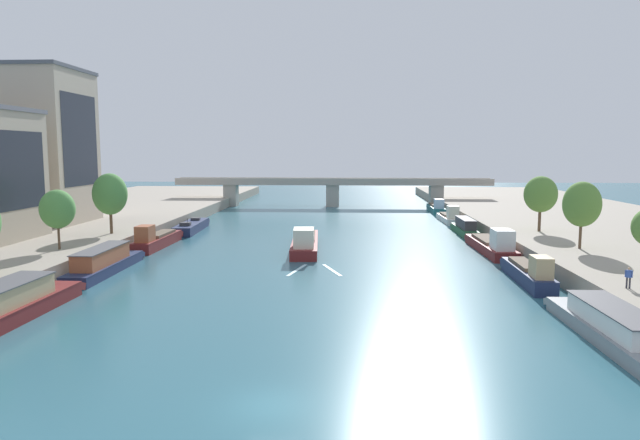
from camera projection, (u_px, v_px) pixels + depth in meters
name	position (u px, v px, depth m)	size (l,w,h in m)	color
ground_plane	(271.00, 406.00, 27.62)	(400.00, 400.00, 0.00)	#2D6070
quay_left	(46.00, 228.00, 84.12)	(36.00, 170.00, 1.95)	gray
quay_right	(615.00, 232.00, 79.95)	(36.00, 170.00, 1.95)	gray
barge_midriver	(305.00, 242.00, 71.06)	(4.03, 18.32, 3.37)	maroon
wake_behind_barge	(314.00, 270.00, 59.02)	(5.59, 6.05, 0.03)	#A0CCD6
moored_boat_left_far	(4.00, 306.00, 40.94)	(3.73, 16.88, 2.79)	maroon
moored_boat_left_downstream	(104.00, 262.00, 57.49)	(2.79, 15.14, 2.69)	#1E284C
moored_boat_left_lone	(157.00, 240.00, 72.94)	(2.57, 13.51, 3.29)	maroon
moored_boat_left_upstream	(192.00, 226.00, 87.89)	(3.28, 14.11, 2.44)	#1E284C
moored_boat_right_lone	(611.00, 326.00, 37.10)	(3.41, 15.26, 2.31)	gray
moored_boat_right_second	(528.00, 273.00, 53.05)	(2.33, 12.63, 3.19)	#1E284C
moored_boat_right_midway	(492.00, 245.00, 68.95)	(3.15, 15.80, 3.43)	maroon
moored_boat_right_downstream	(465.00, 228.00, 84.20)	(2.13, 12.09, 2.47)	#235633
moored_boat_right_end	(449.00, 217.00, 98.75)	(2.60, 11.63, 3.13)	silver
moored_boat_right_near	(436.00, 208.00, 114.72)	(2.56, 13.46, 2.98)	#23666B
tree_left_nearest	(57.00, 209.00, 59.67)	(3.55, 3.55, 6.27)	brown
tree_left_by_lamp	(110.00, 194.00, 71.17)	(4.21, 4.21, 7.51)	brown
tree_right_midway	(582.00, 204.00, 60.05)	(3.87, 3.87, 7.09)	brown
tree_right_second	(541.00, 194.00, 73.18)	(4.16, 4.16, 7.08)	brown
building_left_tall	(45.00, 146.00, 81.44)	(10.55, 13.27, 21.87)	#B2A38E
bridge_far	(333.00, 188.00, 126.75)	(69.39, 4.40, 6.28)	#9E998E
person_on_quay	(629.00, 276.00, 42.90)	(0.48, 0.34, 1.62)	#2D2D38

